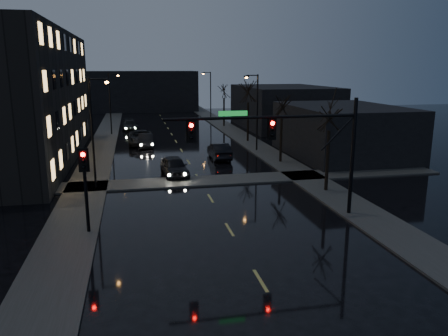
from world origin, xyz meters
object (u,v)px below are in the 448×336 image
oncoming_car_c (141,138)px  oncoming_car_d (130,125)px  oncoming_car_a (174,166)px  oncoming_car_b (146,141)px  lead_car (219,151)px

oncoming_car_c → oncoming_car_d: (-1.20, 12.00, -0.08)m
oncoming_car_a → oncoming_car_d: bearing=92.4°
oncoming_car_d → oncoming_car_b: bearing=-89.3°
oncoming_car_a → lead_car: size_ratio=0.98×
oncoming_car_a → oncoming_car_c: 15.97m
lead_car → oncoming_car_d: bearing=-68.7°
oncoming_car_b → oncoming_car_d: (-1.73, 13.80, -0.00)m
oncoming_car_a → oncoming_car_b: size_ratio=1.04×
oncoming_car_c → lead_car: bearing=-52.9°
oncoming_car_a → oncoming_car_c: size_ratio=0.79×
oncoming_car_d → lead_car: lead_car is taller
oncoming_car_a → oncoming_car_b: 14.11m
oncoming_car_b → oncoming_car_c: size_ratio=0.76×
oncoming_car_c → oncoming_car_d: size_ratio=1.16×
lead_car → oncoming_car_c: bearing=-53.4°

